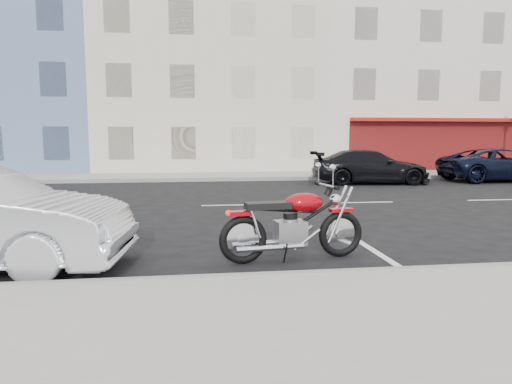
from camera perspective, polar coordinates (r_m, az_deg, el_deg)
ground at (r=13.11m, az=5.47°, el=-1.48°), size 120.00×120.00×0.00m
sidewalk_far at (r=21.51m, az=-13.08°, el=1.84°), size 80.00×3.40×0.15m
curb_near at (r=6.26m, az=-26.82°, el=-10.76°), size 80.00×0.12×0.16m
curb_far at (r=19.82m, az=-13.54°, el=1.43°), size 80.00×0.12×0.16m
bldg_blue at (r=31.31m, az=-29.21°, el=14.48°), size 12.00×12.00×13.00m
bldg_cream at (r=29.20m, az=-5.89°, el=14.42°), size 12.00×12.00×11.50m
bldg_corner at (r=32.42m, az=18.53°, el=14.25°), size 14.00×12.00×12.50m
fire_hydrant at (r=25.92m, az=27.64°, el=3.07°), size 0.20×0.20×0.72m
motorcycle at (r=7.38m, az=10.75°, el=-3.90°), size 2.33×0.78×1.17m
suv_far at (r=22.36m, az=28.23°, el=3.01°), size 5.10×2.39×1.41m
car_far at (r=19.25m, az=14.07°, el=3.07°), size 4.89×2.32×1.38m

